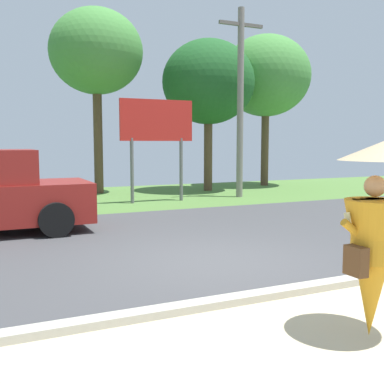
{
  "coord_description": "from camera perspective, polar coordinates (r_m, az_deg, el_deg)",
  "views": [
    {
      "loc": [
        -3.65,
        -6.93,
        2.03
      ],
      "look_at": [
        0.01,
        1.0,
        1.1
      ],
      "focal_mm": 43.18,
      "sensor_mm": 36.0,
      "label": 1
    }
  ],
  "objects": [
    {
      "name": "tree_right_far",
      "position": [
        19.38,
        -11.74,
        16.51
      ],
      "size": [
        3.68,
        3.68,
        7.3
      ],
      "color": "brown",
      "rests_on": "ground_plane"
    },
    {
      "name": "roadside_billboard",
      "position": [
        15.92,
        -4.37,
        7.92
      ],
      "size": [
        2.6,
        0.12,
        3.5
      ],
      "color": "slate",
      "rests_on": "ground_plane"
    },
    {
      "name": "tree_center_back",
      "position": [
        22.66,
        9.13,
        13.91
      ],
      "size": [
        4.17,
        4.17,
        7.07
      ],
      "color": "brown",
      "rests_on": "ground_plane"
    },
    {
      "name": "tree_left_far",
      "position": [
        19.91,
        2.03,
        13.36
      ],
      "size": [
        3.88,
        3.88,
        6.34
      ],
      "color": "brown",
      "rests_on": "ground_plane"
    },
    {
      "name": "monk_pedestrian",
      "position": [
        5.16,
        21.78,
        -4.62
      ],
      "size": [
        1.08,
        1.02,
        2.13
      ],
      "rotation": [
        0.0,
        0.0,
        -0.04
      ],
      "color": "orange",
      "rests_on": "ground_plane"
    },
    {
      "name": "utility_pole",
      "position": [
        17.54,
        5.99,
        11.32
      ],
      "size": [
        1.8,
        0.24,
        6.94
      ],
      "color": "gray",
      "rests_on": "ground_plane"
    },
    {
      "name": "ground_plane",
      "position": [
        10.73,
        -4.41,
        -5.11
      ],
      "size": [
        40.0,
        22.0,
        0.2
      ],
      "color": "#424244"
    }
  ]
}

